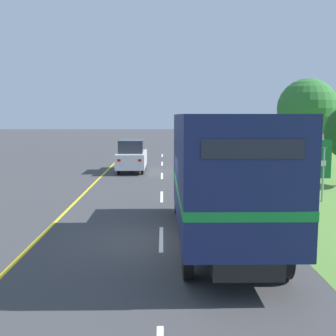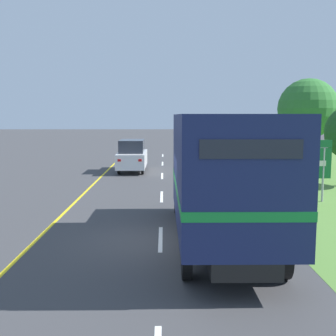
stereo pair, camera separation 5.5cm
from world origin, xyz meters
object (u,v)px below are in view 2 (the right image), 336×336
Objects in this scene: horse_trailer_truck at (221,173)px; highway_sign at (307,164)px; roadside_tree_mid at (308,109)px; lead_car_white at (132,156)px.

horse_trailer_truck reaches higher than highway_sign.
highway_sign is 0.42× the size of roadside_tree_mid.
roadside_tree_mid reaches higher than highway_sign.
horse_trailer_truck is 3.29× the size of highway_sign.
roadside_tree_mid is at bearing 71.42° from highway_sign.
lead_car_white is at bearing -169.70° from roadside_tree_mid.
horse_trailer_truck is 1.94× the size of lead_car_white.
highway_sign reaches higher than lead_car_white.
lead_car_white is 0.72× the size of roadside_tree_mid.
highway_sign is (8.17, -9.88, 0.59)m from lead_car_white.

